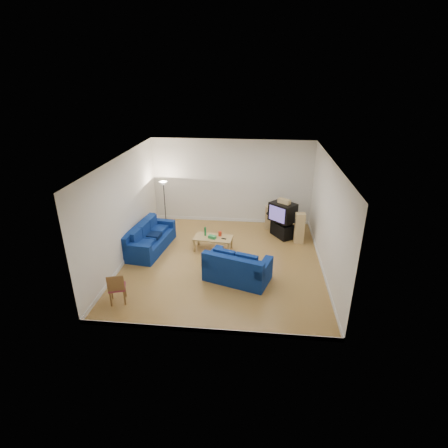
# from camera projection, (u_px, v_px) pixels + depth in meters

# --- Properties ---
(room) EXTENTS (6.01, 6.51, 3.21)m
(room) POSITION_uv_depth(u_px,v_px,m) (223.00, 216.00, 10.21)
(room) COLOR brown
(room) RESTS_ON ground
(sofa_three_seat) EXTENTS (1.22, 2.29, 0.85)m
(sofa_three_seat) POSITION_uv_depth(u_px,v_px,m) (149.00, 240.00, 11.48)
(sofa_three_seat) COLOR #041A56
(sofa_three_seat) RESTS_ON ground
(sofa_loveseat) EXTENTS (1.98, 1.49, 0.88)m
(sofa_loveseat) POSITION_uv_depth(u_px,v_px,m) (237.00, 270.00, 9.74)
(sofa_loveseat) COLOR #041A56
(sofa_loveseat) RESTS_ON ground
(coffee_table) EXTENTS (1.30, 0.74, 0.45)m
(coffee_table) POSITION_uv_depth(u_px,v_px,m) (213.00, 239.00, 11.41)
(coffee_table) COLOR tan
(coffee_table) RESTS_ON ground
(bottle) EXTENTS (0.07, 0.07, 0.29)m
(bottle) POSITION_uv_depth(u_px,v_px,m) (205.00, 231.00, 11.45)
(bottle) COLOR #197233
(bottle) RESTS_ON coffee_table
(tissue_box) EXTENTS (0.28, 0.21, 0.10)m
(tissue_box) POSITION_uv_depth(u_px,v_px,m) (212.00, 237.00, 11.28)
(tissue_box) COLOR green
(tissue_box) RESTS_ON coffee_table
(red_canister) EXTENTS (0.14, 0.14, 0.15)m
(red_canister) POSITION_uv_depth(u_px,v_px,m) (220.00, 234.00, 11.45)
(red_canister) COLOR red
(red_canister) RESTS_ON coffee_table
(remote) EXTENTS (0.16, 0.09, 0.02)m
(remote) POSITION_uv_depth(u_px,v_px,m) (224.00, 239.00, 11.27)
(remote) COLOR black
(remote) RESTS_ON coffee_table
(tv_stand) EXTENTS (0.85, 0.96, 0.51)m
(tv_stand) POSITION_uv_depth(u_px,v_px,m) (282.00, 230.00, 12.40)
(tv_stand) COLOR black
(tv_stand) RESTS_ON ground
(av_receiver) EXTENTS (0.54, 0.58, 0.11)m
(av_receiver) POSITION_uv_depth(u_px,v_px,m) (284.00, 222.00, 12.24)
(av_receiver) COLOR black
(av_receiver) RESTS_ON tv_stand
(television) EXTENTS (1.03, 1.01, 0.65)m
(television) POSITION_uv_depth(u_px,v_px,m) (283.00, 212.00, 12.10)
(television) COLOR black
(television) RESTS_ON av_receiver
(centre_speaker) EXTENTS (0.46, 0.39, 0.15)m
(centre_speaker) POSITION_uv_depth(u_px,v_px,m) (284.00, 201.00, 11.93)
(centre_speaker) COLOR tan
(centre_speaker) RESTS_ON television
(speaker_left) EXTENTS (0.21, 0.28, 0.88)m
(speaker_left) POSITION_uv_depth(u_px,v_px,m) (268.00, 217.00, 12.98)
(speaker_left) COLOR tan
(speaker_left) RESTS_ON ground
(speaker_right) EXTENTS (0.35, 0.27, 1.08)m
(speaker_right) POSITION_uv_depth(u_px,v_px,m) (299.00, 228.00, 11.82)
(speaker_right) COLOR tan
(speaker_right) RESTS_ON ground
(floor_lamp) EXTENTS (0.30, 0.30, 1.74)m
(floor_lamp) POSITION_uv_depth(u_px,v_px,m) (164.00, 190.00, 12.82)
(floor_lamp) COLOR black
(floor_lamp) RESTS_ON ground
(dining_chair) EXTENTS (0.51, 0.51, 0.85)m
(dining_chair) POSITION_uv_depth(u_px,v_px,m) (117.00, 287.00, 8.70)
(dining_chair) COLOR brown
(dining_chair) RESTS_ON ground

